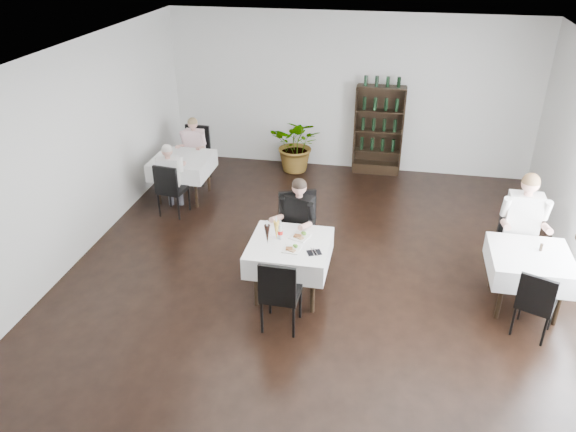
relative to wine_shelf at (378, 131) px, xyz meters
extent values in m
plane|color=black|center=(-0.60, -4.31, -0.85)|extent=(9.00, 9.00, 0.00)
plane|color=white|center=(-0.60, -4.31, 2.15)|extent=(9.00, 9.00, 0.00)
plane|color=white|center=(-0.60, 0.19, 0.65)|extent=(7.00, 0.00, 7.00)
plane|color=white|center=(-4.10, -4.31, 0.65)|extent=(0.00, 9.00, 9.00)
cube|color=black|center=(0.00, 0.01, -0.75)|extent=(0.90, 0.28, 0.20)
cylinder|color=black|center=(-1.27, -4.68, -0.49)|extent=(0.06, 0.06, 0.71)
cylinder|color=black|center=(-1.27, -3.95, -0.49)|extent=(0.06, 0.06, 0.71)
cylinder|color=black|center=(-0.53, -4.68, -0.49)|extent=(0.06, 0.06, 0.71)
cylinder|color=black|center=(-0.53, -3.95, -0.49)|extent=(0.06, 0.06, 0.71)
cube|color=black|center=(-0.90, -4.31, -0.12)|extent=(0.85, 0.85, 0.04)
cube|color=white|center=(-0.90, -4.31, -0.23)|extent=(1.03, 1.03, 0.30)
cylinder|color=black|center=(-3.64, -2.15, -0.49)|extent=(0.06, 0.06, 0.71)
cylinder|color=black|center=(-3.64, -1.47, -0.49)|extent=(0.06, 0.06, 0.71)
cylinder|color=black|center=(-2.96, -2.15, -0.49)|extent=(0.06, 0.06, 0.71)
cylinder|color=black|center=(-2.96, -1.47, -0.49)|extent=(0.06, 0.06, 0.71)
cube|color=black|center=(-3.30, -1.81, -0.12)|extent=(0.80, 0.80, 0.04)
cube|color=white|center=(-3.30, -1.81, -0.23)|extent=(0.98, 0.98, 0.30)
cylinder|color=black|center=(1.76, -4.35, -0.49)|extent=(0.06, 0.06, 0.71)
cylinder|color=black|center=(1.76, -3.67, -0.49)|extent=(0.06, 0.06, 0.71)
cylinder|color=black|center=(2.44, -4.35, -0.49)|extent=(0.06, 0.06, 0.71)
cylinder|color=black|center=(2.44, -3.67, -0.49)|extent=(0.06, 0.06, 0.71)
cube|color=black|center=(2.10, -4.01, -0.12)|extent=(0.80, 0.80, 0.04)
cube|color=white|center=(2.10, -4.01, -0.23)|extent=(0.98, 0.98, 0.30)
imported|color=#1F501B|center=(-1.54, -0.21, -0.30)|extent=(1.07, 0.96, 1.10)
cylinder|color=black|center=(-0.98, -4.07, -0.59)|extent=(0.04, 0.04, 0.52)
cylinder|color=black|center=(-1.14, -3.64, -0.59)|extent=(0.04, 0.04, 0.52)
cylinder|color=black|center=(-0.56, -3.90, -0.59)|extent=(0.04, 0.04, 0.52)
cylinder|color=black|center=(-0.72, -3.48, -0.59)|extent=(0.04, 0.04, 0.52)
cube|color=black|center=(-0.85, -3.77, -0.29)|extent=(0.68, 0.68, 0.08)
cube|color=black|center=(-0.94, -3.55, 0.02)|extent=(0.51, 0.24, 0.57)
cylinder|color=black|center=(-0.66, -4.82, -0.62)|extent=(0.03, 0.03, 0.45)
cylinder|color=black|center=(-0.68, -5.21, -0.62)|extent=(0.03, 0.03, 0.45)
cylinder|color=black|center=(-1.05, -4.81, -0.62)|extent=(0.03, 0.03, 0.45)
cylinder|color=black|center=(-1.06, -5.20, -0.62)|extent=(0.03, 0.03, 0.45)
cube|color=black|center=(-0.86, -5.01, -0.37)|extent=(0.46, 0.46, 0.07)
cube|color=black|center=(-0.87, -5.22, -0.11)|extent=(0.45, 0.06, 0.49)
cylinder|color=black|center=(-3.56, -1.27, -0.61)|extent=(0.04, 0.04, 0.47)
cylinder|color=black|center=(-3.54, -0.86, -0.61)|extent=(0.04, 0.04, 0.47)
cylinder|color=black|center=(-3.15, -1.29, -0.61)|extent=(0.04, 0.04, 0.47)
cylinder|color=black|center=(-3.13, -0.88, -0.61)|extent=(0.04, 0.04, 0.47)
cube|color=black|center=(-3.35, -1.08, -0.34)|extent=(0.49, 0.49, 0.07)
cube|color=black|center=(-3.34, -0.86, -0.07)|extent=(0.47, 0.07, 0.51)
cylinder|color=black|center=(-3.04, -2.28, -0.63)|extent=(0.03, 0.03, 0.42)
cylinder|color=black|center=(-3.09, -2.65, -0.63)|extent=(0.03, 0.03, 0.42)
cylinder|color=black|center=(-3.41, -2.23, -0.63)|extent=(0.03, 0.03, 0.42)
cylinder|color=black|center=(-3.46, -2.60, -0.63)|extent=(0.03, 0.03, 0.42)
cube|color=black|center=(-3.25, -2.44, -0.40)|extent=(0.48, 0.48, 0.06)
cube|color=black|center=(-3.28, -2.63, -0.15)|extent=(0.43, 0.10, 0.46)
cylinder|color=black|center=(1.89, -3.79, -0.60)|extent=(0.04, 0.04, 0.50)
cylinder|color=black|center=(1.82, -3.36, -0.60)|extent=(0.04, 0.04, 0.50)
cylinder|color=black|center=(2.32, -3.72, -0.60)|extent=(0.04, 0.04, 0.50)
cylinder|color=black|center=(2.25, -3.29, -0.60)|extent=(0.04, 0.04, 0.50)
cube|color=black|center=(2.07, -3.54, -0.32)|extent=(0.57, 0.57, 0.08)
cube|color=black|center=(2.03, -3.32, -0.02)|extent=(0.50, 0.13, 0.54)
cylinder|color=black|center=(2.35, -4.48, -0.64)|extent=(0.03, 0.03, 0.41)
cylinder|color=black|center=(2.21, -4.80, -0.64)|extent=(0.03, 0.03, 0.41)
cylinder|color=black|center=(2.02, -4.34, -0.64)|extent=(0.03, 0.03, 0.41)
cylinder|color=black|center=(1.88, -4.66, -0.64)|extent=(0.03, 0.03, 0.41)
cube|color=black|center=(2.12, -4.57, -0.41)|extent=(0.54, 0.54, 0.06)
cube|color=black|center=(2.04, -4.74, -0.17)|extent=(0.39, 0.20, 0.44)
cube|color=#3C3C44|center=(-1.04, -3.79, -0.31)|extent=(0.25, 0.42, 0.13)
cylinder|color=#3C3C44|center=(-1.09, -3.95, -0.61)|extent=(0.11, 0.11, 0.47)
cube|color=#3C3C44|center=(-0.85, -3.85, -0.31)|extent=(0.25, 0.42, 0.13)
cylinder|color=#3C3C44|center=(-0.91, -4.01, -0.61)|extent=(0.11, 0.11, 0.47)
cube|color=black|center=(-0.89, -3.64, 0.01)|extent=(0.43, 0.32, 0.53)
cylinder|color=tan|center=(-1.18, -3.82, -0.01)|extent=(0.17, 0.31, 0.15)
cylinder|color=tan|center=(-0.76, -3.96, -0.01)|extent=(0.17, 0.31, 0.15)
sphere|color=tan|center=(-0.89, -3.66, 0.41)|extent=(0.20, 0.20, 0.20)
sphere|color=black|center=(-0.89, -3.66, 0.44)|extent=(0.20, 0.20, 0.20)
cube|color=#3C3C44|center=(-3.42, -1.23, -0.36)|extent=(0.13, 0.37, 0.12)
cylinder|color=#3C3C44|center=(-3.43, -1.38, -0.63)|extent=(0.10, 0.10, 0.43)
cube|color=#3C3C44|center=(-3.25, -1.23, -0.36)|extent=(0.13, 0.37, 0.12)
cylinder|color=#3C3C44|center=(-3.25, -1.39, -0.63)|extent=(0.10, 0.10, 0.43)
cube|color=beige|center=(-3.33, -1.06, -0.07)|extent=(0.35, 0.20, 0.48)
cylinder|color=tan|center=(-3.54, -1.29, -0.09)|extent=(0.08, 0.27, 0.13)
cylinder|color=tan|center=(-3.14, -1.30, -0.09)|extent=(0.08, 0.27, 0.13)
sphere|color=tan|center=(-3.33, -1.08, 0.29)|extent=(0.18, 0.18, 0.18)
sphere|color=olive|center=(-3.33, -1.08, 0.32)|extent=(0.18, 0.18, 0.18)
cube|color=#3C3C44|center=(-3.24, -2.26, -0.37)|extent=(0.19, 0.38, 0.12)
cylinder|color=#3C3C44|center=(-3.27, -2.11, -0.64)|extent=(0.09, 0.09, 0.42)
cube|color=#3C3C44|center=(-3.41, -2.29, -0.37)|extent=(0.19, 0.38, 0.12)
cylinder|color=#3C3C44|center=(-3.44, -2.14, -0.64)|extent=(0.09, 0.09, 0.42)
cube|color=silver|center=(-3.29, -2.44, -0.09)|extent=(0.37, 0.25, 0.47)
cylinder|color=tan|center=(-3.14, -2.17, -0.10)|extent=(0.12, 0.27, 0.13)
cylinder|color=tan|center=(-3.53, -2.25, -0.10)|extent=(0.12, 0.27, 0.13)
sphere|color=tan|center=(-3.29, -2.42, 0.27)|extent=(0.18, 0.18, 0.18)
sphere|color=beige|center=(-3.29, -2.42, 0.30)|extent=(0.18, 0.18, 0.18)
cube|color=#3C3C44|center=(1.96, -3.55, -0.23)|extent=(0.17, 0.46, 0.15)
cylinder|color=#3C3C44|center=(1.95, -3.75, -0.58)|extent=(0.12, 0.12, 0.54)
cube|color=#3C3C44|center=(2.17, -3.56, -0.23)|extent=(0.17, 0.46, 0.15)
cylinder|color=#3C3C44|center=(2.17, -3.75, -0.58)|extent=(0.12, 0.12, 0.54)
cube|color=silver|center=(2.07, -3.35, 0.13)|extent=(0.44, 0.25, 0.60)
cylinder|color=tan|center=(1.81, -3.63, 0.11)|extent=(0.10, 0.34, 0.17)
cylinder|color=tan|center=(2.31, -3.65, 0.11)|extent=(0.10, 0.34, 0.17)
sphere|color=tan|center=(2.07, -3.37, 0.59)|extent=(0.23, 0.23, 0.23)
sphere|color=brown|center=(2.07, -3.37, 0.62)|extent=(0.23, 0.23, 0.23)
cube|color=white|center=(-0.80, -4.16, -0.07)|extent=(0.29, 0.29, 0.02)
cube|color=brown|center=(-0.82, -4.18, -0.05)|extent=(0.10, 0.08, 0.02)
sphere|color=#42771F|center=(-0.74, -4.12, -0.03)|extent=(0.05, 0.05, 0.05)
cube|color=#8A613E|center=(-0.78, -4.21, -0.05)|extent=(0.10, 0.10, 0.02)
cube|color=white|center=(-0.84, -4.49, -0.07)|extent=(0.23, 0.23, 0.02)
cube|color=brown|center=(-0.87, -4.50, -0.05)|extent=(0.09, 0.08, 0.02)
sphere|color=#42771F|center=(-0.79, -4.45, -0.04)|extent=(0.05, 0.05, 0.05)
cube|color=#8A613E|center=(-0.83, -4.54, -0.05)|extent=(0.09, 0.08, 0.02)
cone|color=black|center=(-1.17, -4.39, 0.06)|extent=(0.08, 0.08, 0.26)
cylinder|color=silver|center=(-1.17, -4.39, 0.22)|extent=(0.02, 0.02, 0.07)
cone|color=gold|center=(-1.08, -4.27, 0.05)|extent=(0.08, 0.08, 0.26)
cylinder|color=silver|center=(-1.08, -4.27, 0.22)|extent=(0.02, 0.02, 0.07)
cylinder|color=silver|center=(-1.04, -4.24, 0.03)|extent=(0.06, 0.06, 0.21)
cylinder|color=red|center=(-1.04, -4.24, 0.01)|extent=(0.07, 0.07, 0.05)
cylinder|color=silver|center=(-1.04, -4.24, 0.16)|extent=(0.03, 0.03, 0.05)
cube|color=black|center=(-0.55, -4.50, -0.07)|extent=(0.21, 0.19, 0.01)
cylinder|color=silver|center=(-0.57, -4.50, -0.06)|extent=(0.09, 0.18, 0.01)
cylinder|color=silver|center=(-0.53, -4.50, -0.06)|extent=(0.10, 0.18, 0.01)
cylinder|color=black|center=(2.22, -3.91, -0.03)|extent=(0.05, 0.05, 0.10)
camera|label=1|loc=(0.28, -10.40, 3.59)|focal=35.00mm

